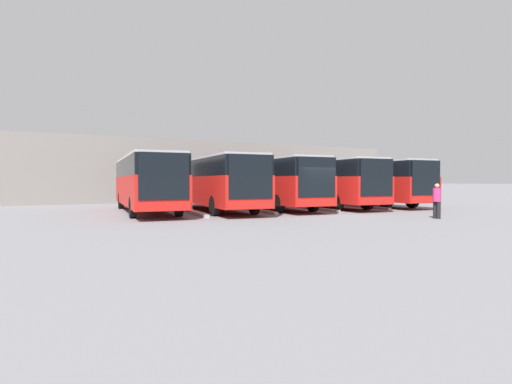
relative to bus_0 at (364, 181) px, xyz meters
name	(u,v)px	position (x,y,z in m)	size (l,w,h in m)	color
ground_plane	(321,215)	(7.88, 5.27, -1.78)	(600.00, 600.00, 0.00)	gray
bus_0	(364,181)	(0.00, 0.00, 0.00)	(3.44, 11.98, 3.17)	red
curb_divider_0	(360,206)	(1.97, 1.75, -1.70)	(0.24, 5.85, 0.15)	#B2B2AD
bus_1	(320,181)	(3.94, -0.06, 0.00)	(3.44, 11.98, 3.17)	red
curb_divider_1	(312,208)	(5.91, 1.69, -1.70)	(0.24, 5.85, 0.15)	#B2B2AD
bus_2	(269,181)	(7.88, -0.30, 0.00)	(3.44, 11.98, 3.17)	red
curb_divider_2	(255,210)	(9.85, 1.45, -1.70)	(0.24, 5.85, 0.15)	#B2B2AD
bus_3	(214,181)	(11.83, -0.12, 0.00)	(3.44, 11.98, 3.17)	red
curb_divider_3	(192,213)	(13.80, 1.63, -1.70)	(0.24, 5.85, 0.15)	#B2B2AD
bus_4	(146,181)	(15.77, -0.79, 0.00)	(3.44, 11.98, 3.17)	red
pedestrian	(437,200)	(4.33, 9.65, -0.88)	(0.40, 0.40, 1.68)	black
station_building	(189,172)	(7.88, -17.07, 0.97)	(40.11, 14.68, 5.43)	gray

